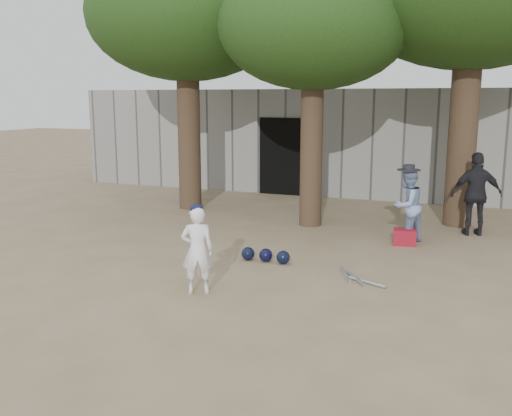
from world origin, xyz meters
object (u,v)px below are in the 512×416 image
at_px(spectator_blue, 407,206).
at_px(spectator_dark, 476,194).
at_px(boy_player, 197,250).
at_px(red_bag, 405,237).

distance_m(spectator_blue, spectator_dark, 1.66).
height_order(boy_player, spectator_blue, spectator_blue).
height_order(boy_player, spectator_dark, spectator_dark).
bearing_deg(spectator_dark, red_bag, 31.70).
bearing_deg(red_bag, spectator_dark, 47.92).
bearing_deg(spectator_dark, spectator_blue, 26.67).
bearing_deg(spectator_dark, boy_player, 39.38).
distance_m(spectator_dark, red_bag, 1.93).
bearing_deg(red_bag, spectator_blue, 92.58).
xyz_separation_m(spectator_dark, red_bag, (-1.20, -1.33, -0.69)).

